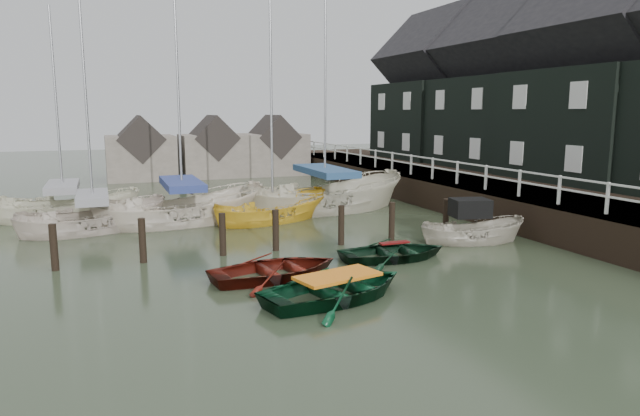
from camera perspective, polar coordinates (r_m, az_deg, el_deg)
name	(u,v)px	position (r m, az deg, el deg)	size (l,w,h in m)	color
ground	(344,270)	(17.06, 2.38, -6.18)	(120.00, 120.00, 0.00)	#2A3321
pier	(435,189)	(29.99, 11.47, 1.91)	(3.04, 32.00, 2.70)	black
land_strip	(521,197)	(33.36, 19.47, 1.09)	(14.00, 38.00, 1.50)	black
quay_houses	(545,91)	(32.04, 21.61, 10.83)	(6.52, 28.14, 10.01)	black
mooring_pilings	(278,236)	(19.30, -4.20, -2.80)	(13.72, 0.22, 1.80)	black
far_sheds	(211,151)	(41.80, -10.88, 5.66)	(14.00, 4.08, 4.39)	#665B51
rowboat_red	(276,278)	(16.28, -4.38, -6.98)	(2.70, 3.79, 0.78)	#50130B
rowboat_green	(338,299)	(14.51, 1.77, -9.06)	(2.91, 4.08, 0.84)	#08321B
rowboat_dkgreen	(394,259)	(18.40, 7.42, -5.08)	(2.52, 3.53, 0.73)	black
motorboat	(472,239)	(21.19, 14.94, -3.04)	(4.06, 2.26, 2.30)	#B8B09D
sailboat_a	(95,229)	(24.09, -21.61, -2.01)	(6.15, 3.56, 10.14)	beige
sailboat_b	(183,222)	(24.70, -13.50, -1.32)	(7.63, 3.82, 12.82)	silver
sailboat_c	(273,220)	(24.69, -4.73, -1.20)	(6.15, 3.89, 10.72)	gold
sailboat_d	(325,209)	(27.01, 0.50, -0.14)	(8.59, 3.90, 13.37)	beige
sailboat_e	(65,219)	(27.05, -24.15, -0.97)	(6.61, 3.33, 10.15)	beige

